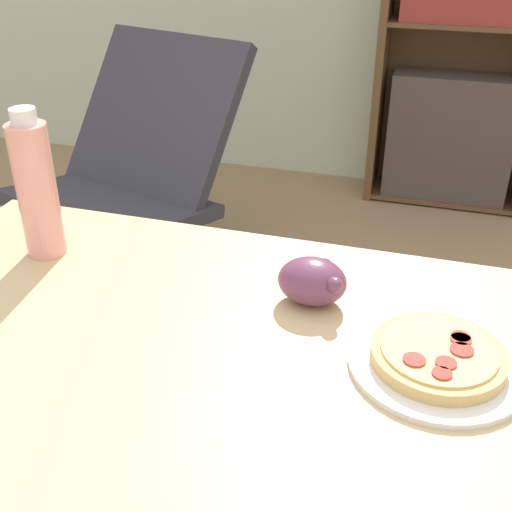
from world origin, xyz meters
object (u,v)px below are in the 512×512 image
grape_bunch (313,281)px  pizza_on_plate (437,359)px  bookshelf (465,41)px  drink_bottle (36,189)px  lounge_chair_near (133,209)px

grape_bunch → pizza_on_plate: bearing=-28.9°
pizza_on_plate → bookshelf: bookshelf is taller
grape_bunch → drink_bottle: 0.52m
grape_bunch → lounge_chair_near: bearing=129.8°
drink_bottle → lounge_chair_near: drink_bottle is taller
lounge_chair_near → bookshelf: bearing=60.6°
bookshelf → pizza_on_plate: bearing=-90.0°
grape_bunch → bookshelf: 2.20m
drink_bottle → bookshelf: (0.72, 2.17, -0.11)m
pizza_on_plate → drink_bottle: 0.75m
pizza_on_plate → grape_bunch: 0.24m
bookshelf → drink_bottle: bearing=-108.5°
grape_bunch → drink_bottle: size_ratio=0.41×
pizza_on_plate → bookshelf: bearing=90.0°
lounge_chair_near → grape_bunch: bearing=-33.7°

